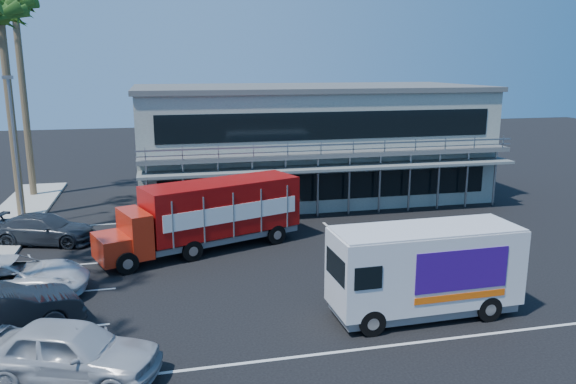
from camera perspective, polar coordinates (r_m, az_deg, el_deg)
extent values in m
plane|color=black|center=(23.73, 4.57, -8.62)|extent=(120.00, 120.00, 0.00)
cube|color=gray|center=(37.67, 2.10, 4.98)|extent=(22.00, 10.00, 7.00)
cube|color=#515454|center=(37.35, 2.14, 10.54)|extent=(22.40, 10.40, 0.30)
cube|color=#515454|center=(32.35, 4.71, 3.81)|extent=(22.00, 1.20, 0.25)
cube|color=gray|center=(31.76, 5.03, 4.55)|extent=(22.00, 0.08, 0.90)
cube|color=slate|center=(32.19, 4.85, 2.50)|extent=(22.00, 1.80, 0.15)
cube|color=black|center=(33.26, 4.34, 0.56)|extent=(20.00, 0.06, 1.60)
cube|color=black|center=(32.69, 4.45, 6.74)|extent=(20.00, 0.06, 1.60)
cylinder|color=brown|center=(35.04, -26.26, 6.37)|extent=(0.44, 0.44, 11.00)
sphere|color=#1B4F16|center=(34.99, -27.21, 15.66)|extent=(1.10, 1.10, 1.10)
cylinder|color=brown|center=(40.44, -25.19, 7.89)|extent=(0.44, 0.44, 12.00)
sphere|color=#1B4F16|center=(40.51, -26.06, 16.63)|extent=(1.10, 1.10, 1.10)
cylinder|color=gray|center=(33.17, -25.91, 3.48)|extent=(0.14, 0.14, 8.00)
cube|color=gray|center=(32.84, -26.60, 10.37)|extent=(0.50, 0.25, 0.18)
cube|color=#AE200E|center=(25.47, -17.41, -5.44)|extent=(1.94, 2.41, 1.11)
cube|color=#AE200E|center=(25.59, -15.29, -4.02)|extent=(1.68, 2.50, 1.95)
cube|color=black|center=(25.44, -15.36, -2.81)|extent=(0.73, 1.87, 0.65)
cube|color=#990B09|center=(26.98, -6.74, -1.44)|extent=(7.78, 4.75, 2.42)
cube|color=slate|center=(27.37, -6.66, -4.36)|extent=(7.66, 4.42, 0.28)
cube|color=white|center=(26.00, -5.57, -2.18)|extent=(6.43, 2.39, 0.79)
cube|color=white|center=(28.03, -7.82, -1.13)|extent=(6.43, 2.39, 0.79)
cylinder|color=black|center=(24.75, -16.05, -6.98)|extent=(1.00, 0.60, 0.97)
cylinder|color=black|center=(26.61, -17.39, -5.66)|extent=(1.00, 0.60, 0.97)
cylinder|color=black|center=(25.71, -9.70, -5.90)|extent=(1.00, 0.60, 0.97)
cylinder|color=black|center=(27.51, -11.43, -4.71)|extent=(1.00, 0.60, 0.97)
cylinder|color=black|center=(27.69, -1.22, -4.34)|extent=(1.00, 0.60, 0.97)
cylinder|color=black|center=(29.36, -3.35, -3.34)|extent=(1.00, 0.60, 0.97)
cube|color=silver|center=(20.22, 13.73, -7.30)|extent=(6.63, 2.40, 2.63)
cube|color=slate|center=(20.76, 13.51, -11.08)|extent=(6.36, 2.17, 0.33)
cube|color=black|center=(18.85, 4.90, -7.55)|extent=(0.10, 1.85, 0.89)
cube|color=silver|center=(19.80, 13.94, -3.65)|extent=(6.49, 2.36, 0.08)
cube|color=#300C72|center=(19.59, 17.29, -7.60)|extent=(3.38, 0.11, 1.41)
cube|color=#300C72|center=(21.45, 14.11, -5.61)|extent=(3.38, 0.11, 1.41)
cube|color=#F2590C|center=(19.93, 17.12, -10.14)|extent=(3.38, 0.10, 0.23)
cylinder|color=black|center=(18.97, 8.51, -12.99)|extent=(0.91, 0.30, 0.90)
cylinder|color=black|center=(20.64, 6.33, -10.70)|extent=(0.91, 0.30, 0.90)
cylinder|color=black|center=(20.92, 19.69, -11.08)|extent=(0.91, 0.30, 0.90)
cylinder|color=black|center=(22.45, 16.84, -9.20)|extent=(0.91, 0.30, 0.90)
imported|color=#AFB1B7|center=(17.36, -21.23, -14.86)|extent=(5.41, 3.68, 1.71)
imported|color=silver|center=(23.87, -26.32, -7.83)|extent=(5.76, 2.88, 1.57)
imported|color=#272D34|center=(30.22, -23.51, -3.48)|extent=(5.36, 3.38, 1.45)
imported|color=slate|center=(30.63, -23.37, -3.26)|extent=(4.55, 3.09, 1.44)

